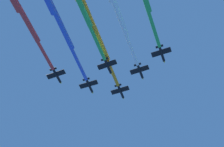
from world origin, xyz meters
TOP-DOWN VIEW (x-y plane):
  - jet_lead at (32.71, -7.26)m, footprint 75.28×21.65m

SIDE VIEW (x-z plane):
  - jet_lead at x=32.71m, z-range 171.69..175.55m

